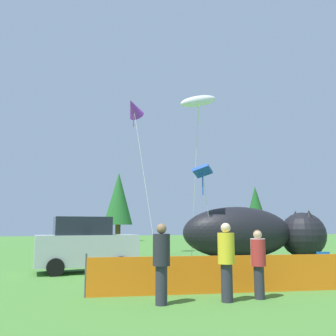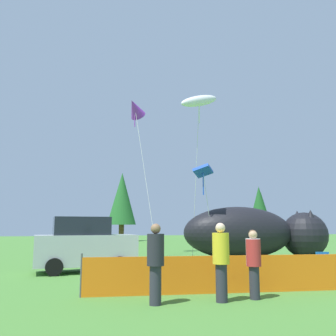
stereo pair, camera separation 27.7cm
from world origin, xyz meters
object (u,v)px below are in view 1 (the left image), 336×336
at_px(spectator_in_grey_shirt, 161,260).
at_px(kite_purple_delta, 134,108).
at_px(inflatable_cat, 252,235).
at_px(folding_chair, 325,262).
at_px(parked_car, 86,245).
at_px(kite_blue_box, 203,172).
at_px(spectator_in_black_shirt, 258,261).
at_px(spectator_in_green_shirt, 259,261).
at_px(kite_white_ghost, 199,102).
at_px(spectator_in_red_shirt, 226,258).

relative_size(spectator_in_grey_shirt, kite_purple_delta, 0.18).
bearing_deg(kite_purple_delta, inflatable_cat, -35.88).
bearing_deg(kite_purple_delta, folding_chair, -67.69).
xyz_separation_m(parked_car, kite_blue_box, (6.26, 3.11, 3.62)).
distance_m(parked_car, kite_blue_box, 7.87).
xyz_separation_m(spectator_in_black_shirt, kite_purple_delta, (-0.63, 15.16, 8.74)).
relative_size(spectator_in_green_shirt, kite_purple_delta, 0.16).
relative_size(folding_chair, spectator_in_grey_shirt, 0.47).
xyz_separation_m(spectator_in_green_shirt, spectator_in_black_shirt, (0.01, 0.03, 0.01)).
bearing_deg(inflatable_cat, kite_purple_delta, 150.22).
distance_m(inflatable_cat, spectator_in_grey_shirt, 13.50).
relative_size(folding_chair, kite_blue_box, 0.17).
height_order(spectator_in_green_shirt, spectator_in_black_shirt, spectator_in_black_shirt).
bearing_deg(kite_blue_box, parked_car, -153.56).
bearing_deg(folding_chair, parked_car, -96.68).
height_order(inflatable_cat, spectator_in_black_shirt, inflatable_cat).
bearing_deg(kite_white_ghost, spectator_in_green_shirt, -102.32).
bearing_deg(folding_chair, kite_blue_box, -145.59).
bearing_deg(spectator_in_grey_shirt, spectator_in_red_shirt, -2.94).
xyz_separation_m(inflatable_cat, kite_white_ghost, (-3.29, -0.34, 7.50)).
xyz_separation_m(inflatable_cat, kite_purple_delta, (-6.18, 4.47, 8.34)).
bearing_deg(spectator_in_black_shirt, folding_chair, 34.85).
height_order(spectator_in_red_shirt, kite_white_ghost, kite_white_ghost).
relative_size(parked_car, spectator_in_red_shirt, 2.14).
bearing_deg(inflatable_cat, folding_chair, -92.79).
xyz_separation_m(parked_car, spectator_in_black_shirt, (3.99, -6.77, -0.12)).
height_order(spectator_in_green_shirt, kite_white_ghost, kite_white_ghost).
relative_size(kite_white_ghost, kite_purple_delta, 0.91).
relative_size(spectator_in_black_shirt, kite_white_ghost, 0.18).
xyz_separation_m(spectator_in_grey_shirt, kite_purple_delta, (1.97, 15.23, 8.66)).
xyz_separation_m(spectator_in_black_shirt, kite_white_ghost, (2.26, 10.36, 7.89)).
height_order(parked_car, kite_blue_box, kite_blue_box).
bearing_deg(inflatable_cat, parked_car, -151.54).
xyz_separation_m(spectator_in_black_shirt, kite_blue_box, (2.27, 9.88, 3.75)).
bearing_deg(kite_white_ghost, kite_purple_delta, 120.96).
height_order(folding_chair, kite_white_ghost, kite_white_ghost).
xyz_separation_m(spectator_in_green_shirt, kite_purple_delta, (-0.62, 15.19, 8.75)).
xyz_separation_m(kite_purple_delta, kite_blue_box, (2.89, -5.28, -4.99)).
bearing_deg(kite_purple_delta, spectator_in_grey_shirt, -97.36).
relative_size(parked_car, spectator_in_grey_shirt, 2.17).
xyz_separation_m(spectator_in_red_shirt, kite_white_ghost, (3.22, 10.50, 7.80)).
xyz_separation_m(parked_car, kite_white_ghost, (6.24, 3.58, 7.77)).
bearing_deg(parked_car, spectator_in_grey_shirt, -83.20).
distance_m(spectator_in_red_shirt, kite_blue_box, 11.15).
bearing_deg(kite_white_ghost, kite_blue_box, -88.75).
distance_m(kite_white_ghost, kite_blue_box, 4.17).
relative_size(spectator_in_green_shirt, spectator_in_red_shirt, 0.90).
relative_size(folding_chair, kite_purple_delta, 0.08).
relative_size(inflatable_cat, spectator_in_green_shirt, 5.01).
distance_m(spectator_in_red_shirt, spectator_in_grey_shirt, 1.64).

